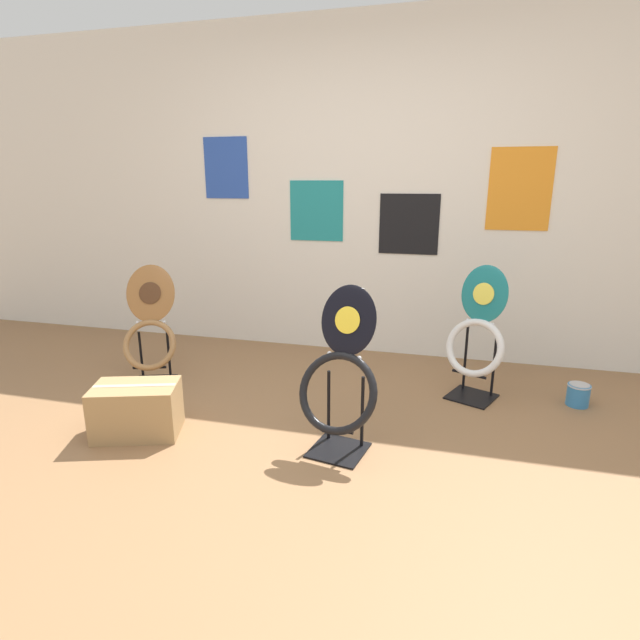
{
  "coord_description": "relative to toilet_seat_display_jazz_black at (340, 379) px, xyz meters",
  "views": [
    {
      "loc": [
        0.64,
        -1.87,
        1.39
      ],
      "look_at": [
        -0.13,
        1.03,
        0.55
      ],
      "focal_mm": 28.0,
      "sensor_mm": 36.0,
      "label": 1
    }
  ],
  "objects": [
    {
      "name": "toilet_seat_display_jazz_black",
      "position": [
        0.0,
        0.0,
        0.0
      ],
      "size": [
        0.46,
        0.38,
        0.88
      ],
      "color": "black",
      "rests_on": "ground_plane"
    },
    {
      "name": "storage_box",
      "position": [
        -1.15,
        -0.12,
        -0.26
      ],
      "size": [
        0.53,
        0.42,
        0.29
      ],
      "color": "#A37F51",
      "rests_on": "ground_plane"
    },
    {
      "name": "toilet_seat_display_teal_sax",
      "position": [
        0.71,
        0.89,
        0.02
      ],
      "size": [
        0.42,
        0.37,
        0.88
      ],
      "color": "black",
      "rests_on": "ground_plane"
    },
    {
      "name": "paint_can",
      "position": [
        1.36,
        0.93,
        -0.33
      ],
      "size": [
        0.14,
        0.14,
        0.14
      ],
      "color": "teal",
      "rests_on": "ground_plane"
    },
    {
      "name": "wall_back",
      "position": [
        -0.13,
        1.68,
        0.89
      ],
      "size": [
        8.0,
        0.07,
        2.6
      ],
      "color": "silver",
      "rests_on": "ground_plane"
    },
    {
      "name": "ground_plane",
      "position": [
        -0.13,
        -0.46,
        -0.41
      ],
      "size": [
        14.0,
        14.0,
        0.0
      ],
      "primitive_type": "plane",
      "color": "#8E6642"
    },
    {
      "name": "toilet_seat_display_woodgrain",
      "position": [
        -1.49,
        0.58,
        -0.02
      ],
      "size": [
        0.44,
        0.43,
        0.83
      ],
      "color": "black",
      "rests_on": "ground_plane"
    }
  ]
}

